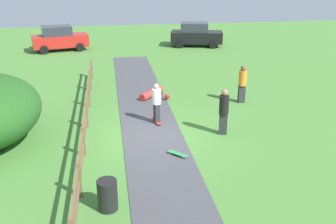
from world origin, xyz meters
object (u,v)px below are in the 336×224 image
(trash_bin, at_px, (107,195))
(skater_fallen, at_px, (153,94))
(skater_riding, at_px, (157,101))
(parked_car_black, at_px, (196,35))
(parked_car_red, at_px, (59,38))
(skateboard_loose, at_px, (178,154))
(bystander_black, at_px, (224,110))
(bystander_orange, at_px, (242,82))

(trash_bin, height_order, skater_fallen, trash_bin)
(trash_bin, relative_size, skater_riding, 0.51)
(trash_bin, xyz_separation_m, skater_riding, (2.13, 5.93, 0.54))
(trash_bin, relative_size, parked_car_black, 0.20)
(skater_fallen, relative_size, parked_car_red, 0.34)
(skateboard_loose, xyz_separation_m, parked_car_red, (-5.96, 19.00, 0.87))
(parked_car_black, bearing_deg, parked_car_red, -179.88)
(skater_fallen, xyz_separation_m, parked_car_red, (-5.86, 12.46, 0.76))
(skateboard_loose, distance_m, bystander_black, 2.83)
(skater_riding, xyz_separation_m, parked_car_red, (-5.61, 15.88, -0.04))
(skater_riding, bearing_deg, parked_car_black, 71.48)
(skateboard_loose, bearing_deg, parked_car_red, 107.42)
(parked_car_red, bearing_deg, skateboard_loose, -72.58)
(skater_fallen, distance_m, bystander_orange, 4.53)
(skater_riding, xyz_separation_m, skateboard_loose, (0.35, -3.11, -0.91))
(bystander_black, bearing_deg, parked_car_red, 114.92)
(parked_car_red, bearing_deg, skater_fallen, -64.83)
(trash_bin, bearing_deg, parked_car_red, 99.07)
(skater_fallen, height_order, parked_car_black, parked_car_black)
(skateboard_loose, height_order, bystander_black, bystander_black)
(skater_fallen, xyz_separation_m, skateboard_loose, (0.10, -6.53, -0.11))
(skater_fallen, height_order, parked_car_red, parked_car_red)
(bystander_orange, bearing_deg, skater_fallen, 161.20)
(trash_bin, relative_size, parked_car_red, 0.20)
(bystander_black, distance_m, parked_car_red, 19.19)
(skater_fallen, bearing_deg, parked_car_black, 67.84)
(skater_riding, distance_m, parked_car_black, 16.78)
(skater_riding, height_order, skater_fallen, skater_riding)
(trash_bin, height_order, bystander_orange, bystander_orange)
(skateboard_loose, bearing_deg, skater_riding, 96.34)
(bystander_orange, relative_size, parked_car_black, 0.42)
(skater_fallen, relative_size, bystander_orange, 0.82)
(skater_riding, distance_m, parked_car_red, 16.85)
(bystander_black, bearing_deg, skater_fallen, 114.30)
(trash_bin, distance_m, skateboard_loose, 3.77)
(trash_bin, height_order, skater_riding, skater_riding)
(parked_car_red, bearing_deg, parked_car_black, 0.12)
(trash_bin, xyz_separation_m, parked_car_red, (-3.48, 21.81, 0.51))
(skater_fallen, xyz_separation_m, bystander_black, (2.23, -4.94, 0.85))
(skateboard_loose, relative_size, bystander_black, 0.38)
(skater_fallen, relative_size, parked_car_black, 0.34)
(trash_bin, distance_m, bystander_orange, 10.31)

